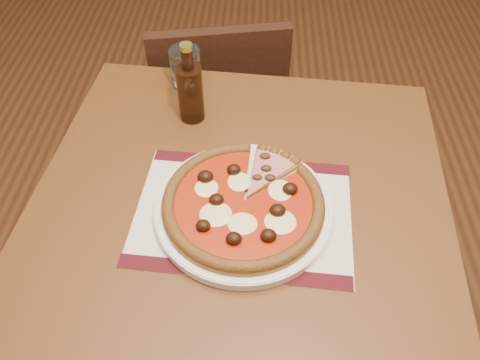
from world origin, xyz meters
name	(u,v)px	position (x,y,z in m)	size (l,w,h in m)	color
table	(240,229)	(-0.49, -0.69, 0.65)	(0.86, 0.86, 0.75)	brown
chair_far	(219,111)	(-0.59, -0.10, 0.46)	(0.44, 0.44, 0.81)	black
placemat	(243,212)	(-0.49, -0.73, 0.75)	(0.40, 0.29, 0.00)	beige
plate	(243,209)	(-0.49, -0.73, 0.76)	(0.33, 0.33, 0.02)	white
pizza	(243,202)	(-0.49, -0.73, 0.78)	(0.30, 0.30, 0.04)	#A26B27
ham_slice	(275,171)	(-0.43, -0.64, 0.78)	(0.11, 0.14, 0.02)	#A26B27
water_glass	(186,67)	(-0.64, -0.33, 0.79)	(0.07, 0.07, 0.09)	white
bottle	(190,91)	(-0.61, -0.46, 0.82)	(0.06, 0.06, 0.19)	#321B0C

